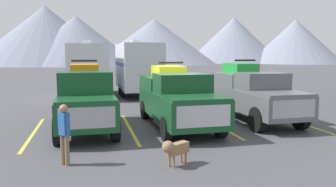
{
  "coord_description": "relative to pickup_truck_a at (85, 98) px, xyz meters",
  "views": [
    {
      "loc": [
        -3.26,
        -13.4,
        2.91
      ],
      "look_at": [
        0.0,
        0.69,
        1.2
      ],
      "focal_mm": 36.66,
      "sensor_mm": 36.0,
      "label": 1
    }
  ],
  "objects": [
    {
      "name": "ground_plane",
      "position": [
        3.41,
        0.2,
        -1.23
      ],
      "size": [
        240.0,
        240.0,
        0.0
      ],
      "primitive_type": "plane",
      "color": "#47474C"
    },
    {
      "name": "pickup_truck_a",
      "position": [
        0.0,
        0.0,
        0.0
      ],
      "size": [
        2.19,
        5.37,
        2.65
      ],
      "color": "#144723",
      "rests_on": "ground"
    },
    {
      "name": "pickup_truck_b",
      "position": [
        3.54,
        -0.06,
        -0.07
      ],
      "size": [
        2.31,
        5.94,
        2.55
      ],
      "color": "#144723",
      "rests_on": "ground"
    },
    {
      "name": "pickup_truck_c",
      "position": [
        7.04,
        0.3,
        -0.03
      ],
      "size": [
        2.21,
        5.58,
        2.63
      ],
      "color": "#595B60",
      "rests_on": "ground"
    },
    {
      "name": "lot_stripe_a",
      "position": [
        -1.88,
        -0.11,
        -1.23
      ],
      "size": [
        0.12,
        5.5,
        0.01
      ],
      "primitive_type": "cube",
      "color": "gold",
      "rests_on": "ground"
    },
    {
      "name": "lot_stripe_b",
      "position": [
        1.65,
        -0.11,
        -1.23
      ],
      "size": [
        0.12,
        5.5,
        0.01
      ],
      "primitive_type": "cube",
      "color": "gold",
      "rests_on": "ground"
    },
    {
      "name": "lot_stripe_c",
      "position": [
        5.17,
        -0.11,
        -1.23
      ],
      "size": [
        0.12,
        5.5,
        0.01
      ],
      "primitive_type": "cube",
      "color": "gold",
      "rests_on": "ground"
    },
    {
      "name": "lot_stripe_d",
      "position": [
        8.7,
        -0.11,
        -1.23
      ],
      "size": [
        0.12,
        5.5,
        0.01
      ],
      "primitive_type": "cube",
      "color": "gold",
      "rests_on": "ground"
    },
    {
      "name": "camper_trailer_a",
      "position": [
        0.07,
        10.52,
        0.76
      ],
      "size": [
        2.57,
        7.41,
        3.78
      ],
      "color": "silver",
      "rests_on": "ground"
    },
    {
      "name": "camper_trailer_b",
      "position": [
        3.42,
        10.11,
        0.79
      ],
      "size": [
        2.57,
        7.42,
        3.84
      ],
      "color": "silver",
      "rests_on": "ground"
    },
    {
      "name": "person_a",
      "position": [
        -0.51,
        -4.16,
        -0.31
      ],
      "size": [
        0.3,
        0.3,
        1.6
      ],
      "color": "#726047",
      "rests_on": "ground"
    },
    {
      "name": "dog",
      "position": [
        2.23,
        -4.9,
        -0.75
      ],
      "size": [
        0.84,
        0.63,
        0.72
      ],
      "color": "olive",
      "rests_on": "ground"
    },
    {
      "name": "mountain_ridge",
      "position": [
        -4.51,
        78.96,
        5.29
      ],
      "size": [
        145.25,
        47.14,
        14.72
      ],
      "color": "gray",
      "rests_on": "ground"
    }
  ]
}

